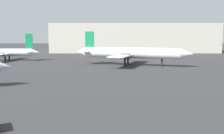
# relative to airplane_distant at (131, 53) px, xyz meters

# --- Properties ---
(airplane_distant) EXTENTS (33.47, 22.59, 9.78)m
(airplane_distant) POSITION_rel_airplane_distant_xyz_m (0.00, 0.00, 0.00)
(airplane_distant) COLOR white
(airplane_distant) RESTS_ON ground_plane
(airplane_far_left) EXTENTS (25.00, 19.07, 9.23)m
(airplane_far_left) POSITION_rel_airplane_distant_xyz_m (-42.31, 15.03, -0.73)
(airplane_far_left) COLOR white
(airplane_far_left) RESTS_ON ground_plane
(terminal_building) EXTENTS (85.27, 25.08, 14.82)m
(terminal_building) POSITION_rel_airplane_distant_xyz_m (6.34, 64.71, 3.84)
(terminal_building) COLOR beige
(terminal_building) RESTS_ON ground_plane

